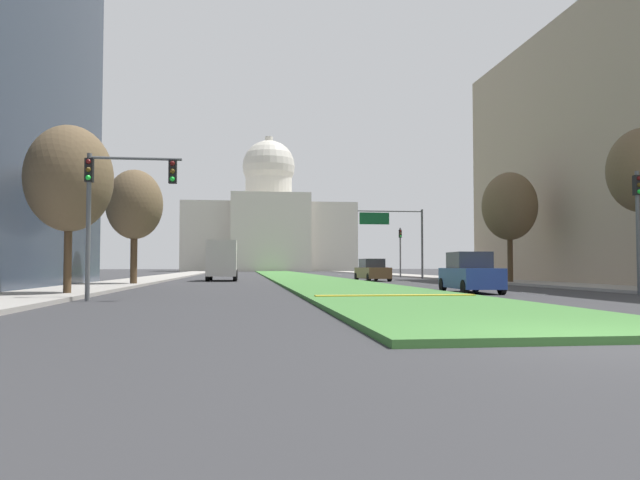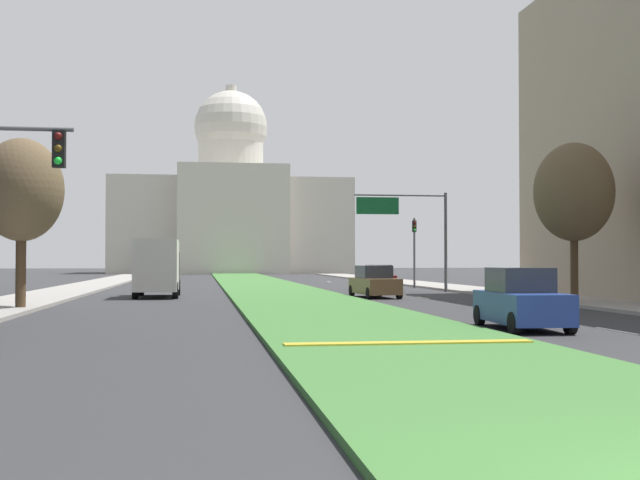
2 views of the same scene
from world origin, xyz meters
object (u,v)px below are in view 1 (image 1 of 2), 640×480
(traffic_light_far_right, at_px, (400,246))
(sedan_lead_stopped, at_px, (470,274))
(overhead_guide_sign, at_px, (398,229))
(sedan_distant, at_px, (375,270))
(street_tree_right_mid, at_px, (509,207))
(street_tree_left_mid, at_px, (134,205))
(capitol_building, at_px, (269,227))
(box_truck_delivery, at_px, (222,260))
(traffic_light_near_right, at_px, (638,216))
(sedan_midblock, at_px, (372,271))
(traffic_light_near_left, at_px, (114,193))
(street_tree_left_near, at_px, (69,179))

(traffic_light_far_right, height_order, sedan_lead_stopped, traffic_light_far_right)
(overhead_guide_sign, distance_m, sedan_distant, 4.94)
(street_tree_right_mid, relative_size, sedan_distant, 1.75)
(traffic_light_far_right, height_order, street_tree_left_mid, street_tree_left_mid)
(capitol_building, relative_size, sedan_distant, 8.75)
(sedan_lead_stopped, bearing_deg, street_tree_right_mid, 58.08)
(overhead_guide_sign, xyz_separation_m, sedan_distant, (-1.56, 2.67, -3.86))
(box_truck_delivery, bearing_deg, street_tree_left_mid, -113.40)
(traffic_light_near_right, height_order, sedan_midblock, traffic_light_near_right)
(box_truck_delivery, bearing_deg, traffic_light_near_left, -95.98)
(traffic_light_near_right, height_order, street_tree_left_near, street_tree_left_near)
(capitol_building, distance_m, sedan_midblock, 88.39)
(sedan_lead_stopped, bearing_deg, traffic_light_near_left, -163.94)
(street_tree_left_near, relative_size, sedan_lead_stopped, 1.57)
(traffic_light_near_right, xyz_separation_m, sedan_distant, (-3.70, 33.77, -2.50))
(traffic_light_near_left, xyz_separation_m, street_tree_right_mid, (22.36, 16.44, 1.42))
(overhead_guide_sign, bearing_deg, traffic_light_near_left, -120.15)
(traffic_light_near_right, xyz_separation_m, street_tree_left_mid, (-23.01, 14.50, 1.62))
(traffic_light_near_right, relative_size, street_tree_left_near, 0.76)
(traffic_light_far_right, height_order, street_tree_left_near, street_tree_left_near)
(street_tree_left_mid, bearing_deg, overhead_guide_sign, 38.51)
(capitol_building, bearing_deg, sedan_midblock, -86.92)
(street_tree_right_mid, bearing_deg, sedan_midblock, 131.32)
(overhead_guide_sign, bearing_deg, traffic_light_far_right, 73.31)
(capitol_building, bearing_deg, traffic_light_near_left, -95.08)
(traffic_light_far_right, xyz_separation_m, sedan_distant, (-3.70, -4.49, -2.50))
(capitol_building, height_order, box_truck_delivery, capitol_building)
(street_tree_left_mid, xyz_separation_m, sedan_lead_stopped, (16.85, -11.48, -4.08))
(street_tree_left_mid, relative_size, sedan_lead_stopped, 1.63)
(traffic_light_near_right, relative_size, street_tree_right_mid, 0.69)
(capitol_building, distance_m, box_truck_delivery, 86.45)
(capitol_building, xyz_separation_m, box_truck_delivery, (-7.20, -85.75, -8.35))
(capitol_building, distance_m, street_tree_left_mid, 98.01)
(sedan_midblock, distance_m, sedan_distant, 10.23)
(sedan_midblock, bearing_deg, overhead_guide_sign, 61.07)
(overhead_guide_sign, distance_m, street_tree_right_mid, 16.30)
(sedan_midblock, bearing_deg, capitol_building, 93.08)
(sedan_lead_stopped, bearing_deg, street_tree_left_near, -176.06)
(capitol_building, height_order, street_tree_left_near, capitol_building)
(traffic_light_near_left, xyz_separation_m, traffic_light_far_right, (20.93, 39.49, -0.48))
(capitol_building, bearing_deg, sedan_lead_stopped, -87.51)
(traffic_light_near_right, distance_m, sedan_lead_stopped, 7.29)
(traffic_light_near_left, xyz_separation_m, box_truck_delivery, (2.84, 27.11, -2.12))
(traffic_light_far_right, height_order, overhead_guide_sign, overhead_guide_sign)
(traffic_light_near_left, relative_size, street_tree_left_near, 0.76)
(overhead_guide_sign, height_order, box_truck_delivery, overhead_guide_sign)
(traffic_light_near_left, distance_m, box_truck_delivery, 27.34)
(street_tree_left_mid, distance_m, sedan_lead_stopped, 20.80)
(capitol_building, distance_m, overhead_guide_sign, 81.17)
(sedan_lead_stopped, height_order, sedan_midblock, sedan_lead_stopped)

